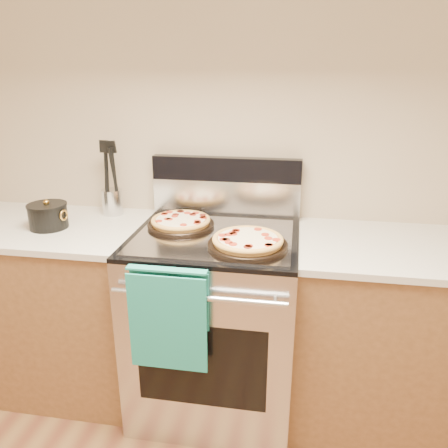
% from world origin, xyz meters
% --- Properties ---
extents(wall_back, '(4.00, 0.00, 4.00)m').
position_xyz_m(wall_back, '(0.00, 2.00, 1.35)').
color(wall_back, tan).
rests_on(wall_back, ground).
extents(range_body, '(0.76, 0.68, 0.90)m').
position_xyz_m(range_body, '(0.00, 1.65, 0.45)').
color(range_body, '#B7B7BC').
rests_on(range_body, ground).
extents(oven_window, '(0.56, 0.01, 0.40)m').
position_xyz_m(oven_window, '(0.00, 1.31, 0.45)').
color(oven_window, black).
rests_on(oven_window, range_body).
extents(cooktop, '(0.76, 0.68, 0.02)m').
position_xyz_m(cooktop, '(0.00, 1.65, 0.91)').
color(cooktop, black).
rests_on(cooktop, range_body).
extents(backsplash_lower, '(0.76, 0.06, 0.18)m').
position_xyz_m(backsplash_lower, '(0.00, 1.96, 1.01)').
color(backsplash_lower, silver).
rests_on(backsplash_lower, cooktop).
extents(backsplash_upper, '(0.76, 0.06, 0.12)m').
position_xyz_m(backsplash_upper, '(0.00, 1.96, 1.16)').
color(backsplash_upper, black).
rests_on(backsplash_upper, backsplash_lower).
extents(oven_handle, '(0.70, 0.03, 0.03)m').
position_xyz_m(oven_handle, '(0.00, 1.27, 0.80)').
color(oven_handle, silver).
rests_on(oven_handle, range_body).
extents(dish_towel, '(0.32, 0.05, 0.42)m').
position_xyz_m(dish_towel, '(-0.12, 1.27, 0.70)').
color(dish_towel, '#197B7D').
rests_on(dish_towel, oven_handle).
extents(foil_sheet, '(0.70, 0.55, 0.01)m').
position_xyz_m(foil_sheet, '(0.00, 1.62, 0.92)').
color(foil_sheet, gray).
rests_on(foil_sheet, cooktop).
extents(cabinet_left, '(1.00, 0.62, 0.88)m').
position_xyz_m(cabinet_left, '(-0.88, 1.68, 0.44)').
color(cabinet_left, brown).
rests_on(cabinet_left, ground).
extents(countertop_left, '(1.02, 0.64, 0.03)m').
position_xyz_m(countertop_left, '(-0.88, 1.68, 0.90)').
color(countertop_left, beige).
rests_on(countertop_left, cabinet_left).
extents(cabinet_right, '(1.00, 0.62, 0.88)m').
position_xyz_m(cabinet_right, '(0.88, 1.68, 0.44)').
color(cabinet_right, brown).
rests_on(cabinet_right, ground).
extents(countertop_right, '(1.02, 0.64, 0.03)m').
position_xyz_m(countertop_right, '(0.88, 1.68, 0.90)').
color(countertop_right, beige).
rests_on(countertop_right, cabinet_right).
extents(pepperoni_pizza_back, '(0.40, 0.40, 0.04)m').
position_xyz_m(pepperoni_pizza_back, '(-0.18, 1.72, 0.95)').
color(pepperoni_pizza_back, '#C28D3B').
rests_on(pepperoni_pizza_back, foil_sheet).
extents(pepperoni_pizza_front, '(0.35, 0.35, 0.05)m').
position_xyz_m(pepperoni_pizza_front, '(0.17, 1.52, 0.95)').
color(pepperoni_pizza_front, '#C28D3B').
rests_on(pepperoni_pizza_front, foil_sheet).
extents(utensil_crock, '(0.14, 0.14, 0.13)m').
position_xyz_m(utensil_crock, '(-0.60, 1.89, 0.98)').
color(utensil_crock, silver).
rests_on(utensil_crock, countertop_left).
extents(saucepan, '(0.21, 0.21, 0.11)m').
position_xyz_m(saucepan, '(-0.82, 1.64, 0.97)').
color(saucepan, black).
rests_on(saucepan, countertop_left).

